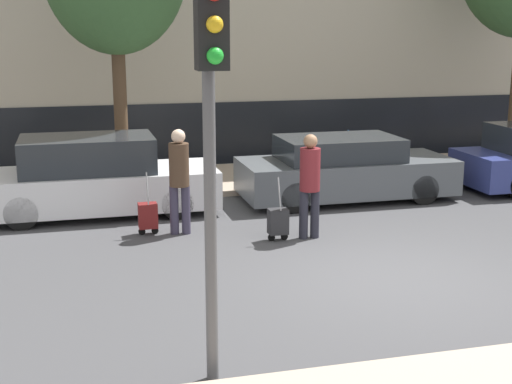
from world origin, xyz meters
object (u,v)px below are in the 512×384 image
(pedestrian_left, at_px, (179,175))
(trolley_left, at_px, (148,216))
(parked_bicycle, at_px, (355,154))
(trolley_right, at_px, (278,222))
(traffic_light, at_px, (211,106))
(parked_car_0, at_px, (95,179))
(parked_car_1, at_px, (344,170))
(pedestrian_right, at_px, (310,180))

(pedestrian_left, relative_size, trolley_left, 1.66)
(parked_bicycle, bearing_deg, pedestrian_left, -140.14)
(trolley_left, relative_size, parked_bicycle, 0.62)
(trolley_right, bearing_deg, traffic_light, -113.59)
(pedestrian_left, relative_size, parked_bicycle, 1.03)
(pedestrian_left, xyz_separation_m, traffic_light, (-0.48, -5.37, 1.74))
(traffic_light, bearing_deg, parked_bicycle, 60.45)
(parked_car_0, bearing_deg, parked_bicycle, 20.60)
(trolley_left, bearing_deg, parked_car_1, 20.45)
(trolley_left, distance_m, traffic_light, 5.98)
(pedestrian_left, distance_m, trolley_right, 1.86)
(trolley_right, distance_m, traffic_light, 5.54)
(parked_bicycle, bearing_deg, parked_car_1, -116.84)
(pedestrian_right, height_order, parked_bicycle, pedestrian_right)
(pedestrian_left, height_order, traffic_light, traffic_light)
(parked_bicycle, bearing_deg, trolley_left, -143.69)
(trolley_right, distance_m, parked_bicycle, 5.94)
(parked_bicycle, bearing_deg, pedestrian_right, -120.01)
(parked_car_1, distance_m, traffic_light, 8.43)
(trolley_left, height_order, pedestrian_right, pedestrian_right)
(parked_car_0, distance_m, pedestrian_right, 4.26)
(pedestrian_right, relative_size, traffic_light, 0.45)
(pedestrian_right, height_order, trolley_right, pedestrian_right)
(parked_car_1, relative_size, pedestrian_right, 2.46)
(pedestrian_right, relative_size, parked_bicycle, 1.00)
(parked_bicycle, bearing_deg, trolley_right, -124.54)
(parked_car_1, distance_m, pedestrian_right, 2.95)
(pedestrian_left, height_order, parked_bicycle, pedestrian_left)
(parked_car_0, distance_m, parked_car_1, 5.00)
(pedestrian_right, bearing_deg, parked_car_0, 141.85)
(pedestrian_right, xyz_separation_m, traffic_light, (-2.54, -4.57, 1.77))
(parked_car_0, height_order, parked_bicycle, parked_car_0)
(parked_car_1, bearing_deg, pedestrian_left, -155.65)
(trolley_right, bearing_deg, parked_car_0, 138.17)
(trolley_right, height_order, parked_bicycle, trolley_right)
(traffic_light, bearing_deg, trolley_right, 66.41)
(parked_car_1, height_order, pedestrian_right, pedestrian_right)
(parked_car_1, height_order, trolley_right, parked_car_1)
(trolley_right, bearing_deg, parked_car_1, 49.08)
(pedestrian_left, height_order, trolley_right, pedestrian_left)
(pedestrian_left, xyz_separation_m, pedestrian_right, (2.06, -0.80, -0.03))
(pedestrian_right, xyz_separation_m, parked_bicycle, (2.82, 4.88, -0.52))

